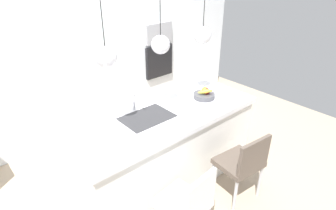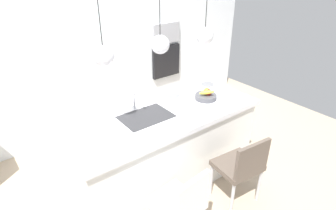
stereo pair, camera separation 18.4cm
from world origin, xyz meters
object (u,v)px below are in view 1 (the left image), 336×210
chair_middle (243,162)px  fruit_bowl (205,94)px  microwave (158,33)px  chair_near (188,203)px  oven (159,61)px

chair_middle → fruit_bowl: bearing=76.8°
microwave → chair_near: microwave is taller
oven → chair_middle: 2.59m
oven → microwave: bearing=0.0°
oven → fruit_bowl: bearing=-110.5°
fruit_bowl → chair_near: 1.40m
fruit_bowl → chair_near: fruit_bowl is taller
chair_near → chair_middle: 0.86m
chair_near → chair_middle: bearing=0.4°
fruit_bowl → microwave: (0.62, 1.66, 0.38)m
oven → chair_middle: size_ratio=0.65×
microwave → fruit_bowl: bearing=-110.5°
microwave → chair_middle: 2.71m
microwave → chair_near: bearing=-124.3°
fruit_bowl → microwave: size_ratio=0.50×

